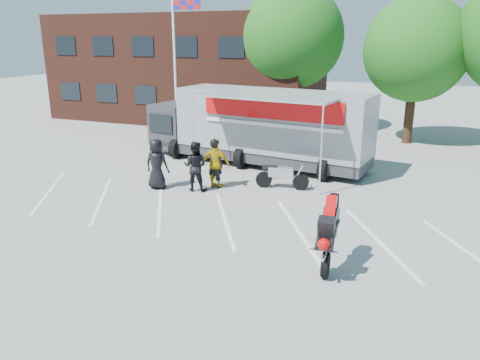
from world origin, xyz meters
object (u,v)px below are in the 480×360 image
Objects in this scene: flagpole at (179,48)px; transporter_truck at (262,164)px; tree_left at (292,37)px; spectator_leather_c at (195,166)px; spectator_hivis at (216,163)px; tree_mid at (416,50)px; spectator_leather_b at (215,163)px; spectator_leather_a at (157,164)px; parked_motorcycle at (282,189)px; stunt_bike_rider at (329,265)px.

flagpole is 7.70m from transporter_truck.
tree_left is 4.57× the size of spectator_leather_c.
spectator_hivis reaches higher than transporter_truck.
tree_mid is 10.59m from transporter_truck.
spectator_hivis is (0.05, -0.01, 0.00)m from spectator_leather_b.
tree_mid is at bearing -8.13° from tree_left.
parked_motorcycle is at bearing -160.33° from spectator_leather_a.
spectator_hivis is (4.87, -6.18, -4.09)m from flagpole.
tree_mid is at bearing -103.20° from spectator_leather_b.
spectator_hivis reaches higher than stunt_bike_rider.
stunt_bike_rider is 1.09× the size of spectator_leather_a.
tree_mid reaches higher than spectator_leather_a.
transporter_truck is at bearing -92.63° from spectator_hivis.
flagpole reaches higher than spectator_leather_c.
spectator_leather_c is (-6.97, -11.78, -4.00)m from tree_mid.
transporter_truck is 5.07× the size of parked_motorcycle.
stunt_bike_rider is at bearing -52.72° from transporter_truck.
spectator_leather_b reaches higher than spectator_leather_c.
spectator_leather_a is at bearing -109.78° from transporter_truck.
spectator_hivis is at bearing 100.93° from parked_motorcycle.
transporter_truck is 5.02× the size of stunt_bike_rider.
spectator_leather_a and spectator_hivis have the same top height.
tree_mid reaches higher than parked_motorcycle.
tree_mid is 14.26m from spectator_leather_c.
tree_mid is 3.99× the size of spectator_leather_b.
tree_mid is (11.24, 5.00, -0.11)m from flagpole.
flagpole is 8.66m from spectator_leather_a.
spectator_leather_a is (-7.40, 3.84, 0.96)m from stunt_bike_rider.
spectator_leather_c is at bearing -95.37° from transporter_truck.
flagpole is 4.15× the size of spectator_hivis.
tree_mid is at bearing -129.30° from spectator_leather_c.
tree_mid reaches higher than spectator_hivis.
flagpole reaches higher than spectator_leather_a.
tree_mid is 3.99× the size of spectator_hivis.
spectator_leather_b is 1.00× the size of spectator_hivis.
parked_motorcycle is 4.86m from spectator_leather_a.
flagpole is 10.35m from parked_motorcycle.
transporter_truck is at bearing -82.40° from tree_left.
spectator_hivis is at bearing -119.68° from tree_mid.
tree_left is 13.59m from spectator_leather_c.
parked_motorcycle is at bearing -75.14° from tree_left.
tree_mid is at bearing -28.87° from parked_motorcycle.
spectator_hivis is at bearing -51.74° from flagpole.
parked_motorcycle is 1.08× the size of spectator_leather_b.
spectator_leather_a is (-4.45, -1.72, 0.96)m from parked_motorcycle.
transporter_truck is 9.93m from stunt_bike_rider.
spectator_leather_c is at bearing -89.85° from tree_left.
spectator_hivis is (0.59, 0.60, 0.02)m from spectator_leather_c.
tree_left is 18.80m from stunt_bike_rider.
parked_motorcycle is (1.91, -3.09, 0.00)m from transporter_truck.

